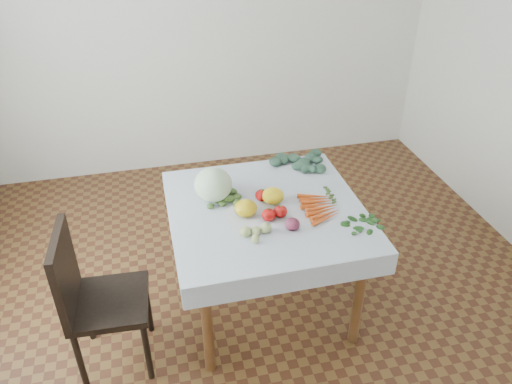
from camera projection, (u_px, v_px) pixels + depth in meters
ground at (265, 301)px, 3.34m from camera, size 4.00×4.00×0.00m
back_wall at (208, 21)px, 4.24m from camera, size 4.00×0.04×2.70m
table at (266, 222)px, 2.98m from camera, size 1.00×1.00×0.75m
tablecloth at (266, 208)px, 2.93m from camera, size 1.12×1.12×0.01m
chair at (91, 293)px, 2.66m from camera, size 0.44×0.44×0.92m
cabbage at (213, 185)px, 2.95m from camera, size 0.29×0.29×0.20m
tomato_a at (223, 183)px, 3.10m from camera, size 0.08×0.08×0.06m
tomato_b at (262, 195)px, 2.98m from camera, size 0.08×0.08×0.07m
tomato_c at (269, 215)px, 2.81m from camera, size 0.11×0.11×0.07m
tomato_d at (280, 211)px, 2.84m from camera, size 0.09×0.09×0.07m
heirloom_back at (273, 196)px, 2.95m from camera, size 0.17×0.17×0.09m
heirloom_front at (246, 208)px, 2.85m from camera, size 0.15×0.15×0.09m
onion_a at (270, 195)px, 2.98m from camera, size 0.10×0.10×0.07m
onion_b at (292, 224)px, 2.73m from camera, size 0.10×0.10×0.07m
tomatillo_cluster at (256, 235)px, 2.67m from camera, size 0.14×0.12×0.05m
carrot_bunch at (320, 207)px, 2.91m from camera, size 0.21×0.32×0.03m
kale_bunch at (300, 163)px, 3.34m from camera, size 0.33×0.31×0.05m
basil_bunch at (363, 225)px, 2.78m from camera, size 0.24×0.17×0.01m
dill_bunch at (223, 196)px, 3.01m from camera, size 0.26×0.19×0.02m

